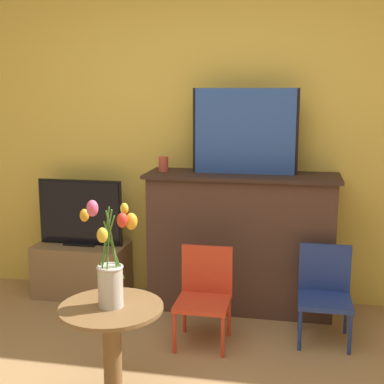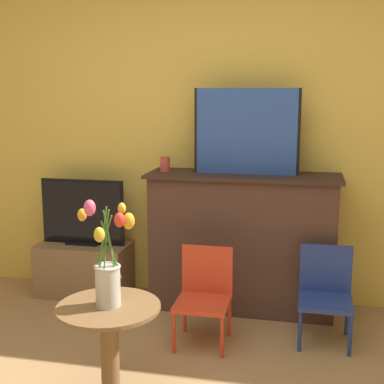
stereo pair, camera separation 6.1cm
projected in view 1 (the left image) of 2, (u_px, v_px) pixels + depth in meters
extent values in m
cube|color=#EAC651|center=(207.00, 124.00, 4.07)|extent=(8.00, 0.06, 2.70)
cube|color=#4C3328|center=(241.00, 241.00, 3.94)|extent=(1.33, 0.42, 1.01)
cube|color=#35231C|center=(242.00, 176.00, 3.84)|extent=(1.39, 0.46, 0.02)
cube|color=black|center=(245.00, 131.00, 3.80)|extent=(0.75, 0.02, 0.61)
cube|color=#2D51A8|center=(245.00, 132.00, 3.79)|extent=(0.71, 0.02, 0.61)
cylinder|color=#CC4C3D|center=(163.00, 164.00, 3.95)|extent=(0.07, 0.07, 0.11)
cube|color=olive|center=(82.00, 269.00, 4.23)|extent=(0.71, 0.38, 0.41)
cube|color=black|center=(81.00, 243.00, 4.19)|extent=(0.26, 0.12, 0.02)
cube|color=black|center=(80.00, 212.00, 4.16)|extent=(0.67, 0.02, 0.51)
cube|color=black|center=(80.00, 213.00, 4.15)|extent=(0.64, 0.02, 0.48)
cylinder|color=red|center=(174.00, 333.00, 3.29)|extent=(0.02, 0.02, 0.26)
cylinder|color=red|center=(223.00, 337.00, 3.23)|extent=(0.02, 0.02, 0.26)
cylinder|color=red|center=(185.00, 313.00, 3.58)|extent=(0.02, 0.02, 0.26)
cylinder|color=red|center=(229.00, 317.00, 3.52)|extent=(0.02, 0.02, 0.26)
cube|color=red|center=(203.00, 303.00, 3.38)|extent=(0.33, 0.33, 0.03)
cube|color=red|center=(207.00, 269.00, 3.49)|extent=(0.33, 0.02, 0.32)
cylinder|color=navy|center=(300.00, 330.00, 3.32)|extent=(0.02, 0.02, 0.26)
cylinder|color=navy|center=(350.00, 335.00, 3.27)|extent=(0.02, 0.02, 0.26)
cylinder|color=navy|center=(300.00, 311.00, 3.61)|extent=(0.02, 0.02, 0.26)
cylinder|color=navy|center=(346.00, 315.00, 3.55)|extent=(0.02, 0.02, 0.26)
cube|color=navy|center=(325.00, 301.00, 3.41)|extent=(0.33, 0.33, 0.03)
cube|color=navy|center=(325.00, 267.00, 3.53)|extent=(0.33, 0.02, 0.32)
cylinder|color=brown|center=(113.00, 359.00, 2.71)|extent=(0.09, 0.09, 0.53)
cylinder|color=brown|center=(111.00, 308.00, 2.66)|extent=(0.52, 0.52, 0.02)
cylinder|color=beige|center=(111.00, 287.00, 2.64)|extent=(0.12, 0.12, 0.20)
torus|color=beige|center=(110.00, 267.00, 2.62)|extent=(0.13, 0.13, 0.01)
cylinder|color=#477A2D|center=(113.00, 245.00, 2.61)|extent=(0.05, 0.06, 0.36)
ellipsoid|color=gold|center=(124.00, 209.00, 2.61)|extent=(0.04, 0.04, 0.06)
cylinder|color=#477A2D|center=(105.00, 247.00, 2.60)|extent=(0.11, 0.02, 0.33)
ellipsoid|color=orange|center=(84.00, 215.00, 2.61)|extent=(0.05, 0.05, 0.06)
cylinder|color=#477A2D|center=(114.00, 251.00, 2.60)|extent=(0.05, 0.01, 0.31)
ellipsoid|color=red|center=(122.00, 220.00, 2.57)|extent=(0.05, 0.05, 0.07)
cylinder|color=#477A2D|center=(106.00, 244.00, 2.61)|extent=(0.09, 0.05, 0.36)
ellipsoid|color=gold|center=(92.00, 207.00, 2.63)|extent=(0.05, 0.05, 0.07)
cylinder|color=#477A2D|center=(114.00, 250.00, 2.61)|extent=(0.09, 0.05, 0.30)
ellipsoid|color=orange|center=(131.00, 221.00, 2.60)|extent=(0.06, 0.06, 0.08)
cylinder|color=#477A2D|center=(108.00, 257.00, 2.59)|extent=(0.01, 0.06, 0.26)
ellipsoid|color=gold|center=(102.00, 235.00, 2.51)|extent=(0.05, 0.05, 0.07)
cylinder|color=#477A2D|center=(105.00, 245.00, 2.59)|extent=(0.05, 0.04, 0.37)
ellipsoid|color=#E0517A|center=(92.00, 208.00, 2.54)|extent=(0.06, 0.06, 0.08)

